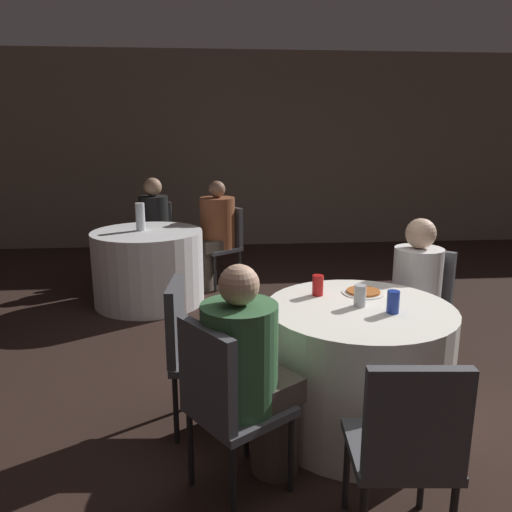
% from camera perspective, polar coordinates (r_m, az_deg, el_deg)
% --- Properties ---
extents(ground_plane, '(16.00, 16.00, 0.00)m').
position_cam_1_polar(ground_plane, '(3.30, 13.31, -16.80)').
color(ground_plane, black).
extents(wall_back, '(16.00, 0.06, 2.80)m').
position_cam_1_polar(wall_back, '(7.54, 2.45, 11.90)').
color(wall_back, '#7A6B5B').
rests_on(wall_back, ground_plane).
extents(table_near, '(1.05, 1.05, 0.73)m').
position_cam_1_polar(table_near, '(2.97, 11.46, -12.33)').
color(table_near, white).
rests_on(table_near, ground_plane).
extents(table_far, '(1.08, 1.08, 0.73)m').
position_cam_1_polar(table_far, '(5.08, -12.18, -1.24)').
color(table_far, white).
rests_on(table_far, ground_plane).
extents(chair_near_west, '(0.43, 0.43, 0.87)m').
position_cam_1_polar(chair_near_west, '(2.86, -7.33, -9.77)').
color(chair_near_west, '#47474C').
rests_on(chair_near_west, ground_plane).
extents(chair_near_south, '(0.43, 0.44, 0.87)m').
position_cam_1_polar(chair_near_south, '(2.11, 16.88, -19.65)').
color(chair_near_south, '#47474C').
rests_on(chair_near_south, ground_plane).
extents(chair_near_southwest, '(0.56, 0.56, 0.87)m').
position_cam_1_polar(chair_near_southwest, '(2.32, -3.73, -15.67)').
color(chair_near_southwest, '#47474C').
rests_on(chair_near_southwest, ground_plane).
extents(chair_near_northeast, '(0.57, 0.57, 0.87)m').
position_cam_1_polar(chair_near_northeast, '(3.72, 18.25, -4.74)').
color(chair_near_northeast, '#47474C').
rests_on(chair_near_northeast, ground_plane).
extents(chair_far_north, '(0.41, 0.42, 0.87)m').
position_cam_1_polar(chair_far_north, '(5.97, -11.42, 2.59)').
color(chair_far_north, '#47474C').
rests_on(chair_far_north, ground_plane).
extents(chair_far_northeast, '(0.56, 0.56, 0.87)m').
position_cam_1_polar(chair_far_northeast, '(5.54, -3.62, 1.98)').
color(chair_far_northeast, '#47474C').
rests_on(chair_far_northeast, ground_plane).
extents(person_floral_shirt, '(0.51, 0.49, 1.17)m').
position_cam_1_polar(person_floral_shirt, '(5.44, -4.88, 2.63)').
color(person_floral_shirt, '#4C4238').
rests_on(person_floral_shirt, ground_plane).
extents(person_white_shirt, '(0.46, 0.47, 1.11)m').
position_cam_1_polar(person_white_shirt, '(3.56, 17.36, -4.82)').
color(person_white_shirt, '#33384C').
rests_on(person_white_shirt, ground_plane).
extents(person_green_jacket, '(0.49, 0.46, 1.11)m').
position_cam_1_polar(person_green_jacket, '(2.38, -0.56, -13.52)').
color(person_green_jacket, '#4C4238').
rests_on(person_green_jacket, ground_plane).
extents(person_black_shirt, '(0.33, 0.50, 1.17)m').
position_cam_1_polar(person_black_shirt, '(5.80, -11.57, 2.97)').
color(person_black_shirt, '#282828').
rests_on(person_black_shirt, ground_plane).
extents(pizza_plate_near, '(0.25, 0.25, 0.02)m').
position_cam_1_polar(pizza_plate_near, '(3.06, 12.17, -4.04)').
color(pizza_plate_near, white).
rests_on(pizza_plate_near, table_near).
extents(soda_can_silver, '(0.07, 0.07, 0.12)m').
position_cam_1_polar(soda_can_silver, '(2.82, 11.79, -4.46)').
color(soda_can_silver, silver).
rests_on(soda_can_silver, table_near).
extents(soda_can_blue, '(0.07, 0.07, 0.12)m').
position_cam_1_polar(soda_can_blue, '(2.76, 15.40, -5.09)').
color(soda_can_blue, '#1E38A5').
rests_on(soda_can_blue, table_near).
extents(soda_can_red, '(0.07, 0.07, 0.12)m').
position_cam_1_polar(soda_can_red, '(2.97, 7.08, -3.34)').
color(soda_can_red, red).
rests_on(soda_can_red, table_near).
extents(bottle_far, '(0.09, 0.09, 0.27)m').
position_cam_1_polar(bottle_far, '(5.02, -13.08, 4.39)').
color(bottle_far, silver).
rests_on(bottle_far, table_far).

